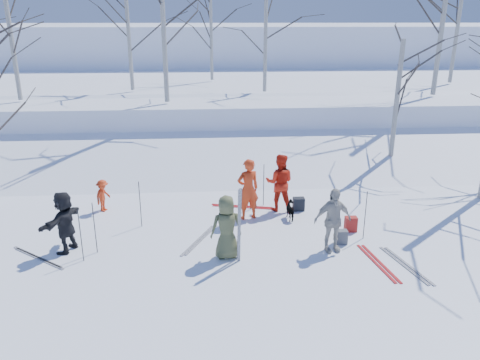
{
  "coord_description": "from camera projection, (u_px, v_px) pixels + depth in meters",
  "views": [
    {
      "loc": [
        -0.85,
        -10.78,
        5.57
      ],
      "look_at": [
        0.0,
        1.5,
        1.3
      ],
      "focal_mm": 35.0,
      "sensor_mm": 36.0,
      "label": 1
    }
  ],
  "objects": [
    {
      "name": "ski_pole_a",
      "position": [
        140.0,
        204.0,
        13.0
      ],
      "size": [
        0.02,
        0.02,
        1.34
      ],
      "primitive_type": "cylinder",
      "color": "black",
      "rests_on": "ground"
    },
    {
      "name": "birch_plateau_a",
      "position": [
        11.0,
        33.0,
        19.54
      ],
      "size": [
        4.48,
        4.48,
        5.54
      ],
      "primitive_type": null,
      "color": "silver",
      "rests_on": "snow_plateau"
    },
    {
      "name": "snow_ramp",
      "position": [
        230.0,
        162.0,
        18.59
      ],
      "size": [
        70.0,
        9.49,
        4.12
      ],
      "primitive_type": "cube",
      "rotation": [
        0.3,
        0.0,
        0.0
      ],
      "color": "white",
      "rests_on": "ground"
    },
    {
      "name": "birch_plateau_c",
      "position": [
        211.0,
        36.0,
        26.28
      ],
      "size": [
        3.98,
        3.98,
        4.82
      ],
      "primitive_type": null,
      "color": "silver",
      "rests_on": "snow_plateau"
    },
    {
      "name": "skier_red_north",
      "position": [
        248.0,
        189.0,
        13.46
      ],
      "size": [
        0.76,
        0.61,
        1.81
      ],
      "primitive_type": "imported",
      "rotation": [
        0.0,
        0.0,
        3.44
      ],
      "color": "red",
      "rests_on": "ground"
    },
    {
      "name": "ski_pair_c",
      "position": [
        242.0,
        207.0,
        14.58
      ],
      "size": [
        1.0,
        1.98,
        0.02
      ],
      "primitive_type": null,
      "rotation": [
        0.0,
        0.0,
        1.35
      ],
      "color": "#AF191A",
      "rests_on": "ground"
    },
    {
      "name": "backpack_dark",
      "position": [
        299.0,
        204.0,
        14.27
      ],
      "size": [
        0.34,
        0.24,
        0.4
      ],
      "primitive_type": "cube",
      "color": "black",
      "rests_on": "ground"
    },
    {
      "name": "dog",
      "position": [
        292.0,
        211.0,
        13.62
      ],
      "size": [
        0.38,
        0.66,
        0.53
      ],
      "primitive_type": "imported",
      "rotation": [
        0.0,
        0.0,
        3.3
      ],
      "color": "black",
      "rests_on": "ground"
    },
    {
      "name": "backpack_red",
      "position": [
        351.0,
        224.0,
        12.86
      ],
      "size": [
        0.32,
        0.22,
        0.42
      ],
      "primitive_type": "cube",
      "color": "#A61F19",
      "rests_on": "ground"
    },
    {
      "name": "skier_redor_behind",
      "position": [
        280.0,
        183.0,
        14.07
      ],
      "size": [
        0.98,
        0.83,
        1.77
      ],
      "primitive_type": "imported",
      "rotation": [
        0.0,
        0.0,
        2.94
      ],
      "color": "red",
      "rests_on": "ground"
    },
    {
      "name": "ski_pole_e",
      "position": [
        81.0,
        236.0,
        11.13
      ],
      "size": [
        0.02,
        0.02,
        1.34
      ],
      "primitive_type": "cylinder",
      "color": "black",
      "rests_on": "ground"
    },
    {
      "name": "ski_pair_e",
      "position": [
        378.0,
        263.0,
        11.22
      ],
      "size": [
        0.74,
        1.96,
        0.02
      ],
      "primitive_type": null,
      "rotation": [
        0.0,
        0.0,
        0.15
      ],
      "color": "#AF191A",
      "rests_on": "ground"
    },
    {
      "name": "skier_olive_center",
      "position": [
        227.0,
        227.0,
        11.26
      ],
      "size": [
        0.86,
        0.63,
        1.6
      ],
      "primitive_type": "imported",
      "rotation": [
        0.0,
        0.0,
        3.31
      ],
      "color": "#4E5432",
      "rests_on": "ground"
    },
    {
      "name": "birch_edge_e",
      "position": [
        396.0,
        107.0,
        17.33
      ],
      "size": [
        4.02,
        4.02,
        4.88
      ],
      "primitive_type": null,
      "color": "silver",
      "rests_on": "ground"
    },
    {
      "name": "birch_plateau_h",
      "position": [
        265.0,
        39.0,
        21.97
      ],
      "size": [
        4.01,
        4.01,
        4.87
      ],
      "primitive_type": null,
      "color": "silver",
      "rests_on": "snow_plateau"
    },
    {
      "name": "birch_plateau_f",
      "position": [
        163.0,
        22.0,
        18.93
      ],
      "size": [
        5.12,
        5.12,
        6.45
      ],
      "primitive_type": null,
      "color": "silver",
      "rests_on": "snow_plateau"
    },
    {
      "name": "ski_pole_f",
      "position": [
        365.0,
        215.0,
        12.28
      ],
      "size": [
        0.02,
        0.02,
        1.34
      ],
      "primitive_type": "cylinder",
      "color": "black",
      "rests_on": "ground"
    },
    {
      "name": "snow_plateau",
      "position": [
        222.0,
        100.0,
        27.74
      ],
      "size": [
        70.0,
        18.0,
        2.2
      ],
      "primitive_type": "cube",
      "color": "white",
      "rests_on": "ground"
    },
    {
      "name": "ski_pair_d",
      "position": [
        38.0,
        258.0,
        11.47
      ],
      "size": [
        2.04,
        2.09,
        0.02
      ],
      "primitive_type": null,
      "rotation": [
        0.0,
        0.0,
        0.91
      ],
      "color": "silver",
      "rests_on": "ground"
    },
    {
      "name": "ski_pole_b",
      "position": [
        95.0,
        228.0,
        11.53
      ],
      "size": [
        0.02,
        0.02,
        1.34
      ],
      "primitive_type": "cylinder",
      "color": "black",
      "rests_on": "ground"
    },
    {
      "name": "ski_pair_a",
      "position": [
        200.0,
        240.0,
        12.4
      ],
      "size": [
        1.66,
        2.05,
        0.02
      ],
      "primitive_type": null,
      "rotation": [
        0.0,
        0.0,
        -0.44
      ],
      "color": "silver",
      "rests_on": "ground"
    },
    {
      "name": "birch_plateau_e",
      "position": [
        444.0,
        9.0,
        20.58
      ],
      "size": [
        5.84,
        5.84,
        7.49
      ],
      "primitive_type": null,
      "color": "silver",
      "rests_on": "snow_plateau"
    },
    {
      "name": "skier_red_seated",
      "position": [
        103.0,
        196.0,
        14.13
      ],
      "size": [
        0.57,
        0.73,
        0.99
      ],
      "primitive_type": "imported",
      "rotation": [
        0.0,
        0.0,
        1.21
      ],
      "color": "red",
      "rests_on": "ground"
    },
    {
      "name": "ski_pole_c",
      "position": [
        251.0,
        189.0,
        14.18
      ],
      "size": [
        0.02,
        0.02,
        1.34
      ],
      "primitive_type": "cylinder",
      "color": "black",
      "rests_on": "ground"
    },
    {
      "name": "skier_cream_east",
      "position": [
        333.0,
        220.0,
        11.59
      ],
      "size": [
        1.03,
        0.55,
        1.66
      ],
      "primitive_type": "imported",
      "rotation": [
        0.0,
        0.0,
        0.16
      ],
      "color": "beige",
      "rests_on": "ground"
    },
    {
      "name": "upright_ski_right",
      "position": [
        239.0,
        224.0,
        11.06
      ],
      "size": [
        0.12,
        0.23,
        1.89
      ],
      "primitive_type": "cube",
      "rotation": [
        0.1,
        0.0,
        0.24
      ],
      "color": "silver",
      "rests_on": "ground"
    },
    {
      "name": "ski_pair_b",
      "position": [
        406.0,
        265.0,
        11.12
      ],
      "size": [
        1.04,
        1.99,
        0.02
      ],
      "primitive_type": null,
      "rotation": [
        0.0,
        0.0,
        0.23
      ],
      "color": "silver",
      "rests_on": "ground"
    },
    {
      "name": "backpack_grey",
      "position": [
        341.0,
        237.0,
        12.14
      ],
      "size": [
        0.3,
        0.2,
        0.38
      ],
      "primitive_type": "cube",
      "color": "#525459",
      "rests_on": "ground"
    },
    {
      "name": "upright_ski_left",
      "position": [
        239.0,
        226.0,
        10.96
      ],
      "size": [
        0.09,
        0.16,
        1.9
      ],
      "primitive_type": "cube",
      "rotation": [
        0.07,
        0.0,
        0.1
      ],
      "color": "silver",
      "rests_on": "ground"
    },
    {
      "name": "far_hill",
      "position": [
        215.0,
        56.0,
        47.21
      ],
      "size": [
        90.0,
        30.0,
        6.0
      ],
      "primitive_type": "cube",
      "color": "white",
      "rests_on": "ground"
    },
    {
      "name": "ski_pole_d",
      "position": [
        264.0,
        185.0,
        14.5
      ],
      "size": [
        0.02,
        0.02,
        1.34
      ],
      "primitive_type": "cylinder",
      "color": "black",
      "rests_on": "ground"
    },
    {
      "name": "birch_plateau_g",
      "position": [
        458.0,
        21.0,
        24.9
      ],
      "size": [
        5.12,
        5.12,
        6.45
      ],
      "primitive_type": null,
      "color": "silver",
      "rests_on": "snow_plateau"
    },
    {
      "name": "skier_grey_west",
      "position": [
        65.0,
        222.0,
        11.59
      ],
      "size": [
        0.97,
        1.54,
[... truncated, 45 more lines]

